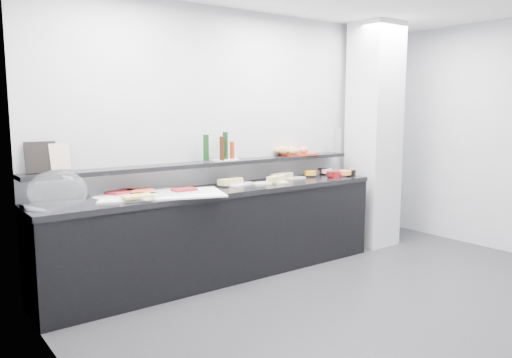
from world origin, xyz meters
TOP-DOWN VIEW (x-y plane):
  - ground at (0.00, 0.00)m, footprint 5.00×5.00m
  - back_wall at (0.00, 2.00)m, footprint 5.00×0.02m
  - column at (1.50, 1.65)m, footprint 0.50×0.50m
  - buffet_cabinet at (-0.70, 1.70)m, footprint 3.60×0.60m
  - counter_top at (-0.70, 1.70)m, footprint 3.62×0.62m
  - wall_shelf at (-0.70, 1.88)m, footprint 3.60×0.25m
  - cloche_base at (-2.23, 1.68)m, footprint 0.57×0.48m
  - cloche_dome at (-2.24, 1.70)m, footprint 0.54×0.46m
  - linen_runner at (-1.38, 1.69)m, footprint 1.28×0.89m
  - platter_meat_a at (-1.77, 1.80)m, footprint 0.36×0.27m
  - food_meat_a at (-1.66, 1.85)m, footprint 0.28×0.24m
  - platter_salmon at (-1.30, 1.80)m, footprint 0.36×0.27m
  - food_salmon at (-1.48, 1.86)m, footprint 0.26×0.20m
  - platter_cheese at (-1.51, 1.57)m, footprint 0.39×0.34m
  - food_cheese at (-1.64, 1.54)m, footprint 0.26×0.18m
  - platter_meat_b at (-1.18, 1.58)m, footprint 0.29×0.21m
  - food_meat_b at (-1.14, 1.62)m, footprint 0.22×0.14m
  - sandwich_plate_left at (-0.41, 1.76)m, footprint 0.38×0.26m
  - sandwich_food_left at (-0.53, 1.78)m, footprint 0.28×0.15m
  - tongs_left at (-0.46, 1.76)m, footprint 0.14×0.09m
  - sandwich_plate_mid at (-0.11, 1.67)m, footprint 0.40×0.22m
  - sandwich_food_mid at (-0.02, 1.66)m, footprint 0.28×0.19m
  - tongs_mid at (-0.06, 1.61)m, footprint 0.16×0.05m
  - sandwich_plate_right at (0.28, 1.81)m, footprint 0.37×0.16m
  - sandwich_food_right at (0.15, 1.78)m, footprint 0.29×0.16m
  - tongs_right at (0.16, 1.73)m, footprint 0.14×0.09m
  - bowl_glass_fruit at (0.63, 1.81)m, footprint 0.21×0.21m
  - fill_glass_fruit at (0.58, 1.79)m, footprint 0.19×0.19m
  - bowl_black_jam at (0.87, 1.85)m, footprint 0.15×0.15m
  - fill_black_jam at (0.85, 1.85)m, footprint 0.15×0.15m
  - bowl_glass_cream at (0.98, 1.77)m, footprint 0.20×0.20m
  - fill_glass_cream at (0.87, 1.82)m, footprint 0.19×0.19m
  - bowl_red_jam at (0.76, 1.59)m, footprint 0.16×0.16m
  - fill_red_jam at (0.70, 1.58)m, footprint 0.10×0.10m
  - bowl_glass_salmon at (0.96, 1.64)m, footprint 0.17×0.17m
  - fill_glass_salmon at (0.92, 1.56)m, footprint 0.16×0.16m
  - bowl_black_fruit at (1.03, 1.58)m, footprint 0.14×0.14m
  - fill_black_fruit at (1.08, 1.61)m, footprint 0.09×0.09m
  - framed_print at (-2.29, 1.95)m, footprint 0.25×0.08m
  - print_art at (-2.14, 1.94)m, footprint 0.17×0.06m
  - condiment_tray at (-0.52, 1.90)m, footprint 0.28×0.19m
  - bottle_green_a at (-0.74, 1.89)m, footprint 0.08×0.08m
  - bottle_brown at (-0.59, 1.83)m, footprint 0.06×0.06m
  - bottle_green_b at (-0.51, 1.89)m, footprint 0.07×0.07m
  - bottle_hot at (-0.44, 1.88)m, footprint 0.05×0.05m
  - shaker_salt at (-0.52, 1.90)m, footprint 0.04×0.04m
  - shaker_pepper at (-0.40, 1.88)m, footprint 0.03×0.03m
  - bread_tray at (0.47, 1.89)m, footprint 0.41×0.30m
  - bread_roll_nw at (0.26, 1.96)m, footprint 0.17×0.14m
  - bread_roll_n at (0.32, 1.95)m, footprint 0.17×0.12m
  - bread_roll_ne at (0.44, 1.97)m, footprint 0.15×0.12m
  - bread_roll_sw at (0.33, 1.79)m, footprint 0.16×0.11m
  - bread_roll_midw at (0.26, 1.86)m, footprint 0.14×0.10m
  - bread_roll_mide at (0.53, 1.85)m, footprint 0.13×0.09m
  - carafe at (1.08, 1.85)m, footprint 0.12×0.12m

SIDE VIEW (x-z plane):
  - ground at x=0.00m, z-range 0.00..0.00m
  - buffet_cabinet at x=-0.70m, z-range 0.00..0.85m
  - counter_top at x=-0.70m, z-range 0.85..0.90m
  - linen_runner at x=-1.38m, z-range 0.90..0.91m
  - sandwich_plate_left at x=-0.41m, z-range 0.90..0.91m
  - sandwich_plate_mid at x=-0.11m, z-range 0.90..0.91m
  - sandwich_plate_right at x=0.28m, z-range 0.90..0.91m
  - tongs_left at x=-0.46m, z-range 0.91..0.92m
  - tongs_mid at x=-0.06m, z-range 0.91..0.92m
  - tongs_right at x=0.16m, z-range 0.91..0.92m
  - cloche_base at x=-2.23m, z-range 0.90..0.94m
  - platter_meat_a at x=-1.77m, z-range 0.92..0.93m
  - platter_salmon at x=-1.30m, z-range 0.92..0.93m
  - platter_cheese at x=-1.51m, z-range 0.92..0.93m
  - platter_meat_b at x=-1.18m, z-range 0.92..0.93m
  - bowl_glass_fruit at x=0.63m, z-range 0.90..0.97m
  - bowl_black_jam at x=0.87m, z-range 0.90..0.97m
  - bowl_glass_cream at x=0.98m, z-range 0.90..0.97m
  - bowl_red_jam at x=0.76m, z-range 0.90..0.97m
  - bowl_glass_salmon at x=0.96m, z-range 0.90..0.97m
  - bowl_black_fruit at x=1.03m, z-range 0.90..0.97m
  - food_meat_a at x=-1.66m, z-range 0.93..0.95m
  - food_salmon at x=-1.48m, z-range 0.93..0.95m
  - food_cheese at x=-1.64m, z-range 0.93..0.95m
  - food_meat_b at x=-1.14m, z-range 0.93..0.95m
  - sandwich_food_left at x=-0.53m, z-range 0.91..0.97m
  - sandwich_food_mid at x=-0.02m, z-range 0.91..0.97m
  - sandwich_food_right at x=0.15m, z-range 0.91..0.97m
  - fill_glass_fruit at x=0.58m, z-range 0.92..0.97m
  - fill_black_jam at x=0.85m, z-range 0.92..0.97m
  - fill_glass_cream at x=0.87m, z-range 0.92..0.97m
  - fill_red_jam at x=0.70m, z-range 0.92..0.97m
  - fill_glass_salmon at x=0.92m, z-range 0.92..0.97m
  - fill_black_fruit at x=1.08m, z-range 0.92..0.97m
  - cloche_dome at x=-2.24m, z-range 0.86..1.20m
  - wall_shelf at x=-0.70m, z-range 1.11..1.15m
  - condiment_tray at x=-0.52m, z-range 1.15..1.16m
  - bread_tray at x=0.47m, z-range 1.15..1.17m
  - shaker_salt at x=-0.52m, z-range 1.16..1.23m
  - shaker_pepper at x=-0.40m, z-range 1.16..1.23m
  - bread_roll_nw at x=0.26m, z-range 1.17..1.25m
  - bread_roll_n at x=0.32m, z-range 1.17..1.25m
  - bread_roll_ne at x=0.44m, z-range 1.17..1.25m
  - bread_roll_sw at x=0.33m, z-range 1.17..1.25m
  - bread_roll_midw at x=0.26m, z-range 1.17..1.25m
  - bread_roll_mide at x=0.53m, z-range 1.17..1.25m
  - bottle_hot at x=-0.44m, z-range 1.16..1.34m
  - framed_print at x=-2.29m, z-range 1.15..1.41m
  - print_art at x=-2.14m, z-range 1.17..1.39m
  - bottle_brown at x=-0.59m, z-range 1.16..1.40m
  - bottle_green_a at x=-0.74m, z-range 1.16..1.42m
  - carafe at x=1.08m, z-range 1.15..1.45m
  - bottle_green_b at x=-0.51m, z-range 1.16..1.44m
  - back_wall at x=0.00m, z-range 0.00..2.70m
  - column at x=1.50m, z-range 0.00..2.70m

